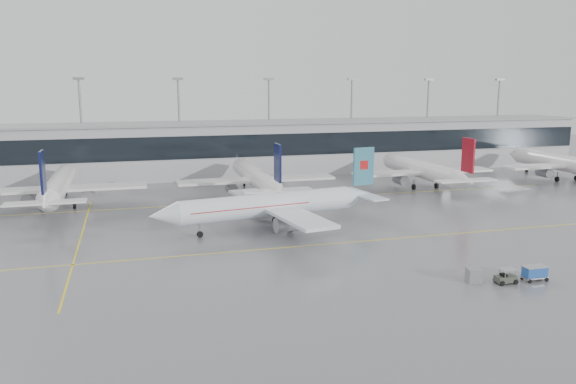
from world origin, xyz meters
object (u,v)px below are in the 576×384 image
object	(u,v)px
baggage_tug	(506,278)
baggage_cart	(535,272)
gse_unit	(474,275)
air_canada_jet	(275,205)

from	to	relation	value
baggage_tug	baggage_cart	xyz separation A→B (m)	(3.60, -0.07, 0.39)
gse_unit	air_canada_jet	bearing A→B (deg)	130.14
air_canada_jet	baggage_cart	bearing A→B (deg)	116.94
baggage_cart	gse_unit	xyz separation A→B (m)	(-6.62, 1.39, -0.22)
air_canada_jet	gse_unit	world-z (taller)	air_canada_jet
baggage_tug	air_canada_jet	bearing A→B (deg)	122.59
baggage_cart	air_canada_jet	bearing A→B (deg)	127.36
baggage_tug	baggage_cart	bearing A→B (deg)	0.00
baggage_tug	baggage_cart	size ratio (longest dim) A/B	1.25
air_canada_jet	gse_unit	bearing A→B (deg)	108.75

